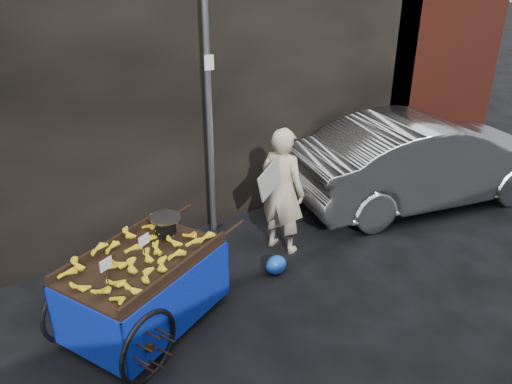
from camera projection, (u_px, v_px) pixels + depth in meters
ground at (246, 287)px, 5.92m from camera, size 80.00×80.00×0.00m
building_wall at (168, 39)px, 6.99m from camera, size 13.50×2.00×5.00m
street_pole at (208, 94)px, 6.18m from camera, size 0.12×0.10×4.00m
banana_cart at (139, 269)px, 4.99m from camera, size 2.35×1.76×1.17m
vendor at (282, 191)px, 6.37m from camera, size 0.86×0.72×1.69m
plastic_bag at (276, 265)px, 6.12m from camera, size 0.27×0.22×0.25m
parked_car at (425, 160)px, 7.74m from camera, size 4.43×2.40×1.39m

